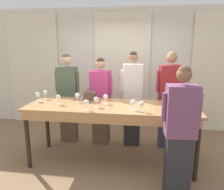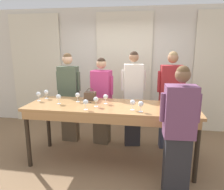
{
  "view_description": "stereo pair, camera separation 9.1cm",
  "coord_description": "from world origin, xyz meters",
  "px_view_note": "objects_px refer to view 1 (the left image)",
  "views": [
    {
      "loc": [
        0.5,
        -3.39,
        1.98
      ],
      "look_at": [
        0.0,
        0.09,
        1.16
      ],
      "focal_mm": 35.0,
      "sensor_mm": 36.0,
      "label": 1
    },
    {
      "loc": [
        0.59,
        -3.37,
        1.98
      ],
      "look_at": [
        0.0,
        0.09,
        1.16
      ],
      "focal_mm": 35.0,
      "sensor_mm": 36.0,
      "label": 2
    }
  ],
  "objects_px": {
    "guest_cream_sweater": "(132,98)",
    "guest_striped_shirt": "(169,99)",
    "tasting_bar": "(111,111)",
    "wine_glass_back_mid": "(38,95)",
    "wine_glass_front_left": "(96,100)",
    "wine_glass_center_right": "(106,97)",
    "wine_glass_center_mid": "(58,97)",
    "wine_glass_back_left": "(133,102)",
    "wine_glass_front_mid": "(86,103)",
    "wine_glass_front_right": "(45,93)",
    "wine_bottle": "(166,96)",
    "host_pouring": "(180,132)",
    "guest_olive_jacket": "(68,97)",
    "wine_glass_back_right": "(77,95)",
    "guest_pink_top": "(101,101)",
    "handbag": "(90,96)",
    "wine_glass_center_left": "(142,104)"
  },
  "relations": [
    {
      "from": "wine_glass_front_left",
      "to": "wine_glass_center_right",
      "type": "height_order",
      "value": "same"
    },
    {
      "from": "guest_cream_sweater",
      "to": "guest_striped_shirt",
      "type": "bearing_deg",
      "value": -0.0
    },
    {
      "from": "wine_glass_center_left",
      "to": "guest_olive_jacket",
      "type": "bearing_deg",
      "value": 146.28
    },
    {
      "from": "guest_cream_sweater",
      "to": "host_pouring",
      "type": "height_order",
      "value": "guest_cream_sweater"
    },
    {
      "from": "wine_bottle",
      "to": "host_pouring",
      "type": "height_order",
      "value": "host_pouring"
    },
    {
      "from": "wine_glass_back_right",
      "to": "guest_striped_shirt",
      "type": "distance_m",
      "value": 1.73
    },
    {
      "from": "wine_glass_center_mid",
      "to": "wine_glass_center_right",
      "type": "height_order",
      "value": "same"
    },
    {
      "from": "wine_glass_center_mid",
      "to": "wine_glass_back_left",
      "type": "xyz_separation_m",
      "value": [
        1.24,
        -0.15,
        0.0
      ]
    },
    {
      "from": "guest_cream_sweater",
      "to": "tasting_bar",
      "type": "bearing_deg",
      "value": -112.14
    },
    {
      "from": "wine_glass_front_mid",
      "to": "wine_glass_center_right",
      "type": "height_order",
      "value": "same"
    },
    {
      "from": "tasting_bar",
      "to": "wine_glass_front_right",
      "type": "height_order",
      "value": "wine_glass_front_right"
    },
    {
      "from": "wine_glass_center_left",
      "to": "guest_striped_shirt",
      "type": "relative_size",
      "value": 0.09
    },
    {
      "from": "wine_glass_center_right",
      "to": "wine_glass_back_mid",
      "type": "height_order",
      "value": "same"
    },
    {
      "from": "wine_glass_center_left",
      "to": "wine_glass_center_right",
      "type": "xyz_separation_m",
      "value": [
        -0.6,
        0.35,
        -0.0
      ]
    },
    {
      "from": "wine_glass_front_left",
      "to": "guest_pink_top",
      "type": "xyz_separation_m",
      "value": [
        -0.09,
        0.84,
        -0.24
      ]
    },
    {
      "from": "wine_glass_center_mid",
      "to": "guest_olive_jacket",
      "type": "xyz_separation_m",
      "value": [
        -0.11,
        0.78,
        -0.18
      ]
    },
    {
      "from": "wine_bottle",
      "to": "host_pouring",
      "type": "relative_size",
      "value": 0.18
    },
    {
      "from": "wine_glass_front_left",
      "to": "wine_glass_front_right",
      "type": "relative_size",
      "value": 1.0
    },
    {
      "from": "wine_glass_front_left",
      "to": "wine_glass_front_right",
      "type": "distance_m",
      "value": 1.08
    },
    {
      "from": "tasting_bar",
      "to": "wine_glass_center_mid",
      "type": "height_order",
      "value": "wine_glass_center_mid"
    },
    {
      "from": "wine_glass_front_left",
      "to": "wine_glass_back_mid",
      "type": "xyz_separation_m",
      "value": [
        -1.08,
        0.18,
        -0.0
      ]
    },
    {
      "from": "wine_glass_center_left",
      "to": "guest_pink_top",
      "type": "xyz_separation_m",
      "value": [
        -0.8,
        0.99,
        -0.24
      ]
    },
    {
      "from": "wine_glass_front_mid",
      "to": "wine_glass_back_left",
      "type": "relative_size",
      "value": 1.0
    },
    {
      "from": "wine_glass_back_left",
      "to": "wine_glass_back_mid",
      "type": "height_order",
      "value": "same"
    },
    {
      "from": "wine_glass_back_mid",
      "to": "wine_glass_center_right",
      "type": "bearing_deg",
      "value": 0.65
    },
    {
      "from": "tasting_bar",
      "to": "wine_glass_back_left",
      "type": "bearing_deg",
      "value": -25.32
    },
    {
      "from": "guest_cream_sweater",
      "to": "guest_striped_shirt",
      "type": "xyz_separation_m",
      "value": [
        0.7,
        -0.0,
        0.0
      ]
    },
    {
      "from": "wine_glass_center_right",
      "to": "wine_glass_back_left",
      "type": "height_order",
      "value": "same"
    },
    {
      "from": "wine_glass_center_left",
      "to": "wine_glass_back_right",
      "type": "distance_m",
      "value": 1.16
    },
    {
      "from": "wine_bottle",
      "to": "guest_pink_top",
      "type": "bearing_deg",
      "value": 161.37
    },
    {
      "from": "tasting_bar",
      "to": "wine_glass_back_mid",
      "type": "distance_m",
      "value": 1.32
    },
    {
      "from": "wine_glass_front_right",
      "to": "host_pouring",
      "type": "height_order",
      "value": "host_pouring"
    },
    {
      "from": "wine_glass_back_mid",
      "to": "guest_cream_sweater",
      "type": "distance_m",
      "value": 1.74
    },
    {
      "from": "wine_glass_front_left",
      "to": "wine_glass_center_left",
      "type": "bearing_deg",
      "value": -12.01
    },
    {
      "from": "handbag",
      "to": "host_pouring",
      "type": "xyz_separation_m",
      "value": [
        1.41,
        -0.96,
        -0.2
      ]
    },
    {
      "from": "wine_glass_front_left",
      "to": "host_pouring",
      "type": "distance_m",
      "value": 1.36
    },
    {
      "from": "wine_glass_center_right",
      "to": "guest_striped_shirt",
      "type": "xyz_separation_m",
      "value": [
        1.11,
        0.64,
        -0.16
      ]
    },
    {
      "from": "tasting_bar",
      "to": "handbag",
      "type": "relative_size",
      "value": 12.79
    },
    {
      "from": "wine_glass_front_left",
      "to": "guest_cream_sweater",
      "type": "xyz_separation_m",
      "value": [
        0.53,
        0.84,
        -0.17
      ]
    },
    {
      "from": "host_pouring",
      "to": "wine_bottle",
      "type": "bearing_deg",
      "value": 95.35
    },
    {
      "from": "handbag",
      "to": "wine_glass_center_right",
      "type": "bearing_deg",
      "value": -31.32
    },
    {
      "from": "guest_olive_jacket",
      "to": "wine_glass_front_mid",
      "type": "bearing_deg",
      "value": -57.51
    },
    {
      "from": "wine_glass_front_right",
      "to": "tasting_bar",
      "type": "bearing_deg",
      "value": -12.67
    },
    {
      "from": "handbag",
      "to": "wine_glass_back_left",
      "type": "height_order",
      "value": "handbag"
    },
    {
      "from": "wine_glass_center_right",
      "to": "handbag",
      "type": "bearing_deg",
      "value": 148.68
    },
    {
      "from": "wine_glass_front_left",
      "to": "wine_glass_back_mid",
      "type": "bearing_deg",
      "value": 170.27
    },
    {
      "from": "wine_glass_front_left",
      "to": "guest_pink_top",
      "type": "bearing_deg",
      "value": 96.21
    },
    {
      "from": "wine_glass_center_mid",
      "to": "guest_striped_shirt",
      "type": "xyz_separation_m",
      "value": [
        1.88,
        0.78,
        -0.17
      ]
    },
    {
      "from": "tasting_bar",
      "to": "wine_glass_back_mid",
      "type": "xyz_separation_m",
      "value": [
        -1.3,
        0.1,
        0.21
      ]
    },
    {
      "from": "wine_glass_front_left",
      "to": "wine_glass_center_mid",
      "type": "relative_size",
      "value": 1.0
    }
  ]
}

